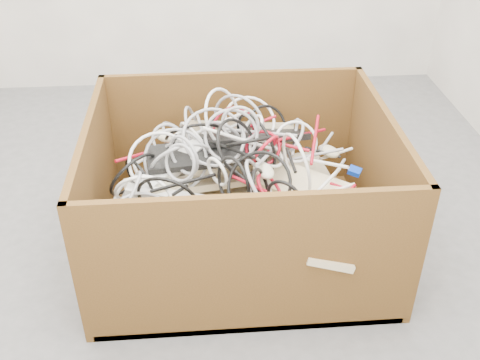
{
  "coord_description": "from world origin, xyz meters",
  "views": [
    {
      "loc": [
        0.02,
        -1.85,
        1.48
      ],
      "look_at": [
        0.16,
        -0.09,
        0.3
      ],
      "focal_mm": 42.64,
      "sensor_mm": 36.0,
      "label": 1
    }
  ],
  "objects": [
    {
      "name": "power_strip_left",
      "position": [
        -0.1,
        -0.11,
        0.37
      ],
      "size": [
        0.28,
        0.26,
        0.13
      ],
      "primitive_type": "cube",
      "rotation": [
        0.14,
        -0.26,
        0.71
      ],
      "color": "silver",
      "rests_on": "keyboard_pile"
    },
    {
      "name": "power_strip_right",
      "position": [
        -0.11,
        -0.23,
        0.34
      ],
      "size": [
        0.29,
        0.09,
        0.09
      ],
      "primitive_type": "cube",
      "rotation": [
        -0.1,
        0.17,
        -0.11
      ],
      "color": "silver",
      "rests_on": "keyboard_pile"
    },
    {
      "name": "vga_plug",
      "position": [
        0.58,
        -0.12,
        0.34
      ],
      "size": [
        0.06,
        0.06,
        0.03
      ],
      "primitive_type": "cube",
      "rotation": [
        0.09,
        0.14,
        -0.5
      ],
      "color": "#0B31AD",
      "rests_on": "keyboard_pile"
    },
    {
      "name": "cardboard_box",
      "position": [
        0.14,
        -0.11,
        0.15
      ],
      "size": [
        1.09,
        0.9,
        0.56
      ],
      "color": "#432F10",
      "rests_on": "ground"
    },
    {
      "name": "mice_scatter",
      "position": [
        0.26,
        -0.24,
        0.34
      ],
      "size": [
        0.81,
        0.66,
        0.21
      ],
      "color": "beige",
      "rests_on": "keyboard_pile"
    },
    {
      "name": "ground",
      "position": [
        0.0,
        0.0,
        0.0
      ],
      "size": [
        3.0,
        3.0,
        0.0
      ],
      "primitive_type": "plane",
      "color": "#535456",
      "rests_on": "ground"
    },
    {
      "name": "keyboard_pile",
      "position": [
        0.17,
        -0.07,
        0.27
      ],
      "size": [
        0.83,
        0.82,
        0.36
      ],
      "color": "#CFB492",
      "rests_on": "cardboard_box"
    },
    {
      "name": "cable_tangle",
      "position": [
        0.06,
        -0.09,
        0.41
      ],
      "size": [
        0.98,
        0.8,
        0.45
      ],
      "color": "gray",
      "rests_on": "keyboard_pile"
    }
  ]
}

